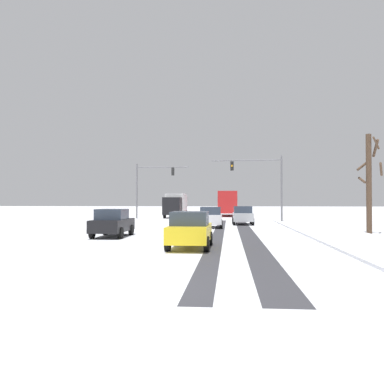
{
  "coord_description": "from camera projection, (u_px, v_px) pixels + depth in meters",
  "views": [
    {
      "loc": [
        2.93,
        -9.92,
        2.09
      ],
      "look_at": [
        0.0,
        23.3,
        2.8
      ],
      "focal_mm": 39.2,
      "sensor_mm": 36.0,
      "label": 1
    }
  ],
  "objects": [
    {
      "name": "car_black_third",
      "position": [
        112.0,
        223.0,
        24.39
      ],
      "size": [
        1.84,
        4.1,
        1.62
      ],
      "color": "black",
      "rests_on": "ground"
    },
    {
      "name": "bare_tree_sidewalk_mid",
      "position": [
        369.0,
        180.0,
        26.78
      ],
      "size": [
        1.76,
        1.74,
        6.38
      ],
      "color": "#4C3828",
      "rests_on": "ground"
    },
    {
      "name": "car_silver_lead",
      "position": [
        243.0,
        215.0,
        37.17
      ],
      "size": [
        1.87,
        4.12,
        1.62
      ],
      "color": "#B7BABF",
      "rests_on": "ground"
    },
    {
      "name": "traffic_signal_near_right",
      "position": [
        261.0,
        176.0,
        40.95
      ],
      "size": [
        6.94,
        0.66,
        6.5
      ],
      "color": "slate",
      "rests_on": "ground"
    },
    {
      "name": "car_white_second",
      "position": [
        211.0,
        217.0,
        32.82
      ],
      "size": [
        1.92,
        4.15,
        1.62
      ],
      "color": "silver",
      "rests_on": "ground"
    },
    {
      "name": "box_truck_delivery",
      "position": [
        175.0,
        204.0,
        53.13
      ],
      "size": [
        2.38,
        7.43,
        3.02
      ],
      "color": "black",
      "rests_on": "ground"
    },
    {
      "name": "wheel_track_right_lane",
      "position": [
        218.0,
        234.0,
        26.47
      ],
      "size": [
        0.71,
        36.62,
        0.01
      ],
      "primitive_type": "cube",
      "color": "#38383D",
      "rests_on": "ground"
    },
    {
      "name": "bus_oncoming",
      "position": [
        228.0,
        202.0,
        58.73
      ],
      "size": [
        2.7,
        11.01,
        3.38
      ],
      "color": "#B21E1E",
      "rests_on": "ground"
    },
    {
      "name": "wheel_track_left_lane",
      "position": [
        247.0,
        234.0,
        26.31
      ],
      "size": [
        1.03,
        36.62,
        0.01
      ],
      "primitive_type": "cube",
      "color": "#38383D",
      "rests_on": "ground"
    },
    {
      "name": "sidewalk_kerb_right",
      "position": [
        342.0,
        236.0,
        24.19
      ],
      "size": [
        4.0,
        36.62,
        0.12
      ],
      "primitive_type": "cube",
      "color": "white",
      "rests_on": "ground"
    },
    {
      "name": "ground_plane",
      "position": [
        107.0,
        288.0,
        10.09
      ],
      "size": [
        300.0,
        300.0,
        0.0
      ],
      "primitive_type": "plane",
      "color": "silver"
    },
    {
      "name": "car_yellow_cab_fourth",
      "position": [
        190.0,
        230.0,
        18.52
      ],
      "size": [
        1.87,
        4.12,
        1.62
      ],
      "color": "yellow",
      "rests_on": "ground"
    },
    {
      "name": "traffic_signal_far_left",
      "position": [
        151.0,
        181.0,
        49.81
      ],
      "size": [
        6.33,
        0.4,
        6.5
      ],
      "color": "slate",
      "rests_on": "ground"
    }
  ]
}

